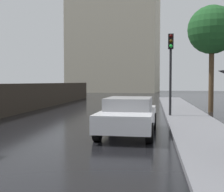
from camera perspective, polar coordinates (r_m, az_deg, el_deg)
car_white_near_kerb at (r=10.59m, az=3.18°, el=-3.57°), size 1.95×4.31×1.28m
traffic_light at (r=15.53m, az=11.03°, el=6.91°), size 0.26×0.39×4.10m
street_tree_near at (r=19.40m, az=18.38°, el=11.69°), size 2.89×2.89×6.40m
distant_tower at (r=56.10m, az=0.57°, el=12.65°), size 16.42×12.34×23.07m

